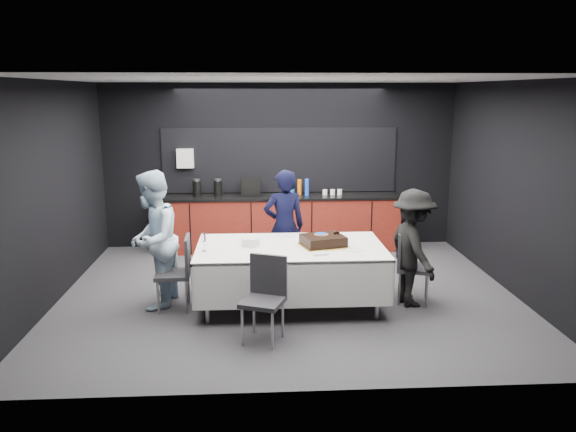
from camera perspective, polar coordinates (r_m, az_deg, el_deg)
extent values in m
plane|color=#3C3C40|center=(7.59, 0.04, -7.93)|extent=(6.00, 6.00, 0.00)
cube|color=white|center=(7.11, 0.05, 13.72)|extent=(6.00, 5.00, 0.04)
cube|color=black|center=(9.69, -0.84, 5.11)|extent=(6.00, 0.04, 2.80)
cube|color=black|center=(4.78, 1.83, -2.67)|extent=(6.00, 0.04, 2.80)
cube|color=black|center=(7.65, -23.00, 2.11)|extent=(0.04, 5.00, 2.80)
cube|color=black|center=(7.98, 22.11, 2.57)|extent=(0.04, 5.00, 2.80)
cube|color=#62170F|center=(9.56, -0.74, -0.78)|extent=(4.00, 0.60, 0.90)
cube|color=black|center=(9.47, -0.75, 1.99)|extent=(4.10, 0.64, 0.04)
cube|color=black|center=(9.66, -0.83, 5.68)|extent=(4.00, 0.03, 1.10)
cube|color=white|center=(9.66, -10.39, 5.78)|extent=(0.28, 0.12, 0.32)
cylinder|color=black|center=(9.48, -9.24, 2.77)|extent=(0.14, 0.14, 0.26)
cylinder|color=black|center=(9.45, -7.13, 2.80)|extent=(0.14, 0.14, 0.26)
cube|color=black|center=(9.43, -3.79, 2.97)|extent=(0.32, 0.24, 0.30)
cylinder|color=blue|center=(9.50, 0.44, 3.01)|extent=(0.07, 0.07, 0.28)
cylinder|color=orange|center=(9.51, 1.17, 2.95)|extent=(0.07, 0.07, 0.26)
cylinder|color=blue|center=(9.45, 1.93, 2.95)|extent=(0.07, 0.07, 0.28)
cylinder|color=white|center=(9.52, 3.77, 2.42)|extent=(0.08, 0.08, 0.09)
cylinder|color=white|center=(9.54, 4.55, 2.43)|extent=(0.08, 0.08, 0.09)
cylinder|color=white|center=(9.55, 5.26, 2.43)|extent=(0.08, 0.08, 0.09)
cylinder|color=#99999E|center=(9.46, -9.27, 3.63)|extent=(0.12, 0.12, 0.03)
cylinder|color=#99999E|center=(9.43, -7.15, 3.67)|extent=(0.12, 0.12, 0.03)
cylinder|color=#99999E|center=(6.63, -8.22, -7.70)|extent=(0.06, 0.06, 0.75)
cylinder|color=#99999E|center=(7.57, -7.61, -5.09)|extent=(0.06, 0.06, 0.75)
cylinder|color=#99999E|center=(6.76, 9.08, -7.34)|extent=(0.06, 0.06, 0.75)
cylinder|color=#99999E|center=(7.68, 7.49, -4.82)|extent=(0.06, 0.06, 0.75)
cube|color=white|center=(6.97, 0.24, -3.22)|extent=(2.32, 1.32, 0.04)
cube|color=white|center=(6.44, 0.61, -7.06)|extent=(2.32, 0.02, 0.55)
cube|color=white|center=(7.67, -0.07, -3.81)|extent=(2.32, 0.02, 0.55)
cube|color=white|center=(7.07, -9.14, -5.39)|extent=(0.02, 1.32, 0.55)
cube|color=white|center=(7.21, 9.43, -5.06)|extent=(0.02, 1.32, 0.55)
cube|color=yellow|center=(6.98, 3.58, -3.00)|extent=(0.63, 0.56, 0.01)
cube|color=black|center=(6.97, 3.59, -2.53)|extent=(0.58, 0.52, 0.11)
cube|color=black|center=(6.95, 3.60, -2.04)|extent=(0.58, 0.52, 0.01)
cylinder|color=orange|center=(7.00, 3.38, -1.86)|extent=(0.18, 0.18, 0.00)
cylinder|color=blue|center=(7.00, 3.38, -1.83)|extent=(0.15, 0.15, 0.01)
sphere|color=black|center=(7.08, 4.93, -1.59)|extent=(0.04, 0.04, 0.04)
sphere|color=black|center=(7.05, 5.14, -1.66)|extent=(0.04, 0.04, 0.04)
sphere|color=black|center=(7.04, 4.81, -1.67)|extent=(0.04, 0.04, 0.04)
cylinder|color=white|center=(6.99, -3.82, -2.62)|extent=(0.23, 0.23, 0.10)
cylinder|color=white|center=(6.57, -1.63, -4.00)|extent=(0.20, 0.20, 0.01)
cylinder|color=white|center=(7.09, 5.40, -2.81)|extent=(0.20, 0.20, 0.01)
cylinder|color=white|center=(6.83, 6.72, -3.44)|extent=(0.21, 0.21, 0.01)
cylinder|color=white|center=(7.45, 0.13, -2.00)|extent=(0.18, 0.18, 0.01)
cube|color=white|center=(6.60, 3.23, -3.85)|extent=(0.20, 0.15, 0.03)
cylinder|color=white|center=(6.82, -8.51, -3.54)|extent=(0.06, 0.06, 0.00)
cylinder|color=white|center=(6.80, -8.53, -3.03)|extent=(0.01, 0.01, 0.12)
cylinder|color=white|center=(6.77, -8.56, -2.14)|extent=(0.05, 0.05, 0.10)
cube|color=#29282D|center=(7.09, -11.62, -5.84)|extent=(0.44, 0.44, 0.05)
cube|color=#29282D|center=(7.00, -10.16, -3.87)|extent=(0.06, 0.42, 0.45)
cylinder|color=#99999E|center=(7.34, -12.74, -7.14)|extent=(0.03, 0.03, 0.44)
cylinder|color=#99999E|center=(7.03, -13.07, -8.07)|extent=(0.03, 0.03, 0.44)
cylinder|color=#99999E|center=(7.31, -10.08, -7.11)|extent=(0.03, 0.03, 0.44)
cylinder|color=#99999E|center=(6.99, -10.28, -8.05)|extent=(0.03, 0.03, 0.44)
cube|color=#29282D|center=(7.37, 12.67, -5.17)|extent=(0.52, 0.52, 0.05)
cube|color=#29282D|center=(7.30, 11.27, -3.23)|extent=(0.15, 0.42, 0.45)
cylinder|color=#99999E|center=(7.29, 13.93, -7.36)|extent=(0.03, 0.03, 0.44)
cylinder|color=#99999E|center=(7.61, 13.86, -6.50)|extent=(0.03, 0.03, 0.44)
cylinder|color=#99999E|center=(7.28, 11.24, -7.24)|extent=(0.03, 0.03, 0.44)
cylinder|color=#99999E|center=(7.60, 11.29, -6.38)|extent=(0.03, 0.03, 0.44)
cube|color=#29282D|center=(6.08, -2.60, -8.73)|extent=(0.54, 0.54, 0.05)
cube|color=#29282D|center=(6.16, -1.99, -5.95)|extent=(0.41, 0.19, 0.45)
cylinder|color=#99999E|center=(6.08, -4.68, -11.10)|extent=(0.03, 0.03, 0.44)
cylinder|color=#99999E|center=(5.97, -1.61, -11.54)|extent=(0.03, 0.03, 0.44)
cylinder|color=#99999E|center=(6.37, -3.48, -9.95)|extent=(0.03, 0.03, 0.44)
cylinder|color=#99999E|center=(6.26, -0.54, -10.33)|extent=(0.03, 0.03, 0.44)
imported|color=black|center=(7.85, -0.38, -1.08)|extent=(0.65, 0.49, 1.61)
imported|color=silver|center=(7.14, -13.58, -2.37)|extent=(0.76, 0.91, 1.72)
imported|color=black|center=(7.19, 12.57, -3.20)|extent=(0.72, 1.04, 1.48)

